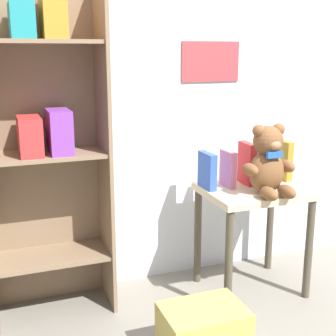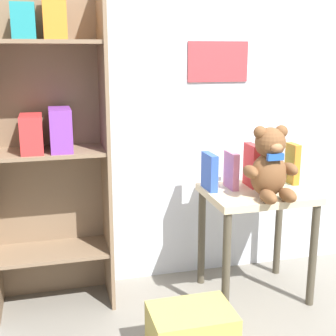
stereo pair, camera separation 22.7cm
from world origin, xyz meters
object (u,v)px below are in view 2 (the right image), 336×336
Objects in this scene: book_standing_teal at (272,163)px; storage_bin at (191,335)px; book_standing_blue at (209,172)px; book_standing_red at (252,165)px; book_standing_orange at (292,164)px; display_table at (256,210)px; book_standing_pink at (231,170)px; bookshelf_side at (47,131)px; teddy_bear at (270,165)px.

storage_bin is at bearing -141.00° from book_standing_teal.
book_standing_red is at bearing -0.45° from book_standing_blue.
book_standing_blue is 0.87× the size of book_standing_orange.
display_table is 0.26m from book_standing_teal.
book_standing_red reaches higher than book_standing_blue.
book_standing_blue is 0.81× the size of book_standing_teal.
display_table is 0.24m from book_standing_pink.
book_standing_pink is at bearing -4.29° from book_standing_blue.
book_standing_red is 0.96× the size of book_standing_teal.
display_table is at bearing -10.89° from bookshelf_side.
teddy_bear is 0.20m from book_standing_red.
display_table is at bearing 42.69° from storage_bin.
book_standing_teal is (0.35, 0.00, 0.02)m from book_standing_blue.
teddy_bear reaches higher than book_standing_blue.
bookshelf_side reaches higher than storage_bin.
display_table is 0.23m from book_standing_red.
bookshelf_side reaches higher than book_standing_blue.
book_standing_red is (1.02, -0.12, -0.20)m from bookshelf_side.
bookshelf_side is at bearing 163.06° from teddy_bear.
book_standing_blue is 0.23m from book_standing_red.
display_table reaches higher than storage_bin.
book_standing_orange is at bearing -5.92° from book_standing_teal.
book_standing_teal is (0.11, 0.20, -0.04)m from teddy_bear.
storage_bin is (-0.26, -0.53, -0.55)m from book_standing_blue.
book_standing_pink is 0.23m from book_standing_teal.
teddy_bear is 0.31m from book_standing_blue.
book_standing_teal is at bearing 1.85° from book_standing_pink.
book_standing_red is at bearing 91.20° from teddy_bear.
book_standing_pink reaches higher than storage_bin.
teddy_bear is 1.51× the size of book_standing_teal.
book_standing_red is (-0.00, 0.20, -0.05)m from teddy_bear.
book_standing_pink is at bearing 122.59° from teddy_bear.
book_standing_blue is at bearing 176.16° from book_standing_pink.
book_standing_red is 0.65× the size of storage_bin.
book_standing_blue is (-0.23, 0.08, 0.20)m from display_table.
book_standing_red reaches higher than storage_bin.
book_standing_orange is at bearing -1.51° from book_standing_blue.
book_standing_teal is at bearing 41.38° from storage_bin.
display_table is 1.67× the size of storage_bin.
book_standing_red is (0.12, 0.01, 0.02)m from book_standing_pink.
book_standing_teal is (0.12, 0.00, 0.00)m from book_standing_red.
display_table is at bearing -19.77° from book_standing_blue.
bookshelf_side is 1.05m from book_standing_red.
bookshelf_side is 1.16m from book_standing_teal.
storage_bin is (0.53, -0.65, -0.78)m from bookshelf_side.
book_standing_teal reaches higher than book_standing_blue.
bookshelf_side reaches higher than book_standing_pink.
book_standing_pink is 0.85× the size of book_standing_red.
book_standing_pink is 0.12m from book_standing_red.
teddy_bear is at bearing -40.49° from book_standing_blue.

